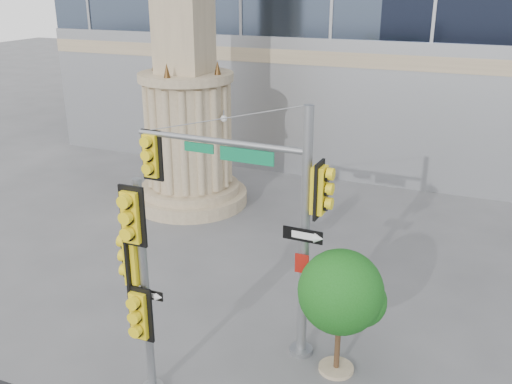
% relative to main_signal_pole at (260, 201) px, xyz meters
% --- Properties ---
extents(ground, '(120.00, 120.00, 0.00)m').
position_rel_main_signal_pole_xyz_m(ground, '(0.02, -1.53, -3.67)').
color(ground, '#545456').
rests_on(ground, ground).
extents(monument, '(4.40, 4.40, 16.60)m').
position_rel_main_signal_pole_xyz_m(monument, '(-5.98, 7.47, 1.85)').
color(monument, '#9E8A6B').
rests_on(monument, ground).
extents(main_signal_pole, '(4.60, 0.56, 5.92)m').
position_rel_main_signal_pole_xyz_m(main_signal_pole, '(0.00, 0.00, 0.00)').
color(main_signal_pole, slate).
rests_on(main_signal_pole, ground).
extents(secondary_signal_pole, '(0.82, 0.61, 4.82)m').
position_rel_main_signal_pole_xyz_m(secondary_signal_pole, '(-1.51, -2.62, -0.84)').
color(secondary_signal_pole, slate).
rests_on(secondary_signal_pole, ground).
extents(street_tree, '(1.89, 1.85, 2.95)m').
position_rel_main_signal_pole_xyz_m(street_tree, '(2.04, -0.33, -1.73)').
color(street_tree, '#9E8A6B').
rests_on(street_tree, ground).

